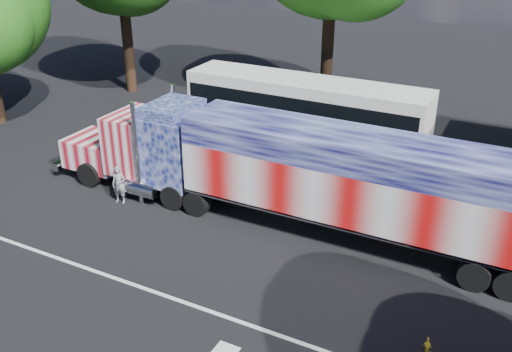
% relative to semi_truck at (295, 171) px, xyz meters
% --- Properties ---
extents(ground, '(100.00, 100.00, 0.00)m').
position_rel_semi_truck_xyz_m(ground, '(-1.58, -3.24, -2.34)').
color(ground, black).
extents(lane_markings, '(30.00, 2.67, 0.01)m').
position_rel_semi_truck_xyz_m(lane_markings, '(0.13, -7.01, -2.34)').
color(lane_markings, silver).
rests_on(lane_markings, ground).
extents(semi_truck, '(21.35, 3.37, 4.55)m').
position_rel_semi_truck_xyz_m(semi_truck, '(0.00, 0.00, 0.00)').
color(semi_truck, black).
rests_on(semi_truck, ground).
extents(coach_bus, '(12.65, 2.94, 3.68)m').
position_rel_semi_truck_xyz_m(coach_bus, '(-2.78, 7.58, -0.44)').
color(coach_bus, white).
rests_on(coach_bus, ground).
extents(woman, '(0.70, 0.55, 1.69)m').
position_rel_semi_truck_xyz_m(woman, '(-7.41, -1.74, -1.50)').
color(woman, slate).
rests_on(woman, ground).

